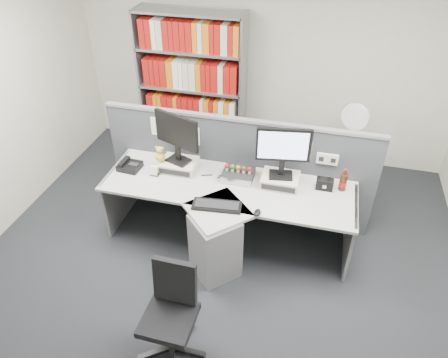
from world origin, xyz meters
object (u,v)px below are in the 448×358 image
(desk, at_px, (223,219))
(desk_calendar, at_px, (154,171))
(filing_cabinet, at_px, (344,169))
(monitor_right, at_px, (283,149))
(mouse, at_px, (257,212))
(desk_phone, at_px, (129,166))
(cola_bottle, at_px, (343,182))
(speaker, at_px, (325,184))
(shelving_unit, at_px, (193,90))
(desktop_pc, at_px, (238,175))
(monitor_left, at_px, (177,135))
(desk_fan, at_px, (354,119))
(keyboard, at_px, (217,205))
(office_chair, at_px, (171,309))

(desk, xyz_separation_m, desk_calendar, (-0.80, 0.21, 0.31))
(filing_cabinet, bearing_deg, monitor_right, -124.09)
(mouse, xyz_separation_m, desk_phone, (-1.49, 0.40, 0.02))
(mouse, height_order, desk_phone, desk_phone)
(cola_bottle, bearing_deg, speaker, -170.17)
(mouse, distance_m, shelving_unit, 2.38)
(desk, xyz_separation_m, mouse, (0.38, -0.14, 0.28))
(desktop_pc, relative_size, cola_bottle, 1.28)
(desk, bearing_deg, mouse, -20.98)
(desk_calendar, xyz_separation_m, speaker, (1.76, 0.21, 0.01))
(monitor_right, bearing_deg, mouse, -104.42)
(mouse, bearing_deg, desk_calendar, 163.35)
(monitor_left, distance_m, desktop_pc, 0.76)
(desk_fan, bearing_deg, keyboard, -128.52)
(speaker, bearing_deg, shelving_unit, 142.39)
(desk_calendar, bearing_deg, cola_bottle, 7.01)
(desk_phone, distance_m, cola_bottle, 2.26)
(cola_bottle, height_order, shelving_unit, shelving_unit)
(desk_fan, bearing_deg, desk_phone, -153.63)
(desk, distance_m, speaker, 1.09)
(monitor_left, xyz_separation_m, cola_bottle, (1.72, 0.06, -0.33))
(speaker, xyz_separation_m, desk_fan, (0.24, 0.98, 0.26))
(filing_cabinet, bearing_deg, cola_bottle, -93.95)
(desk_calendar, height_order, speaker, speaker)
(monitor_left, height_order, shelving_unit, shelving_unit)
(shelving_unit, relative_size, desk_fan, 3.71)
(monitor_left, height_order, desk_calendar, monitor_left)
(desk_fan, bearing_deg, desktop_pc, -137.88)
(monitor_left, distance_m, keyboard, 0.87)
(monitor_left, bearing_deg, keyboard, -42.56)
(desk_phone, height_order, cola_bottle, cola_bottle)
(desktop_pc, distance_m, filing_cabinet, 1.58)
(desk_calendar, xyz_separation_m, cola_bottle, (1.94, 0.24, 0.05))
(desk_phone, relative_size, desk_fan, 0.45)
(keyboard, relative_size, mouse, 4.75)
(desk_fan, xyz_separation_m, office_chair, (-1.32, -2.58, -0.57))
(mouse, distance_m, office_chair, 1.18)
(desk, relative_size, mouse, 25.26)
(desk, height_order, keyboard, keyboard)
(monitor_right, xyz_separation_m, desktop_pc, (-0.44, -0.00, -0.38))
(desktop_pc, bearing_deg, filing_cabinet, 42.13)
(mouse, height_order, filing_cabinet, mouse)
(desk_phone, height_order, filing_cabinet, desk_phone)
(desk, relative_size, cola_bottle, 10.36)
(desk, distance_m, cola_bottle, 1.27)
(desk_phone, height_order, desk_calendar, desk_calendar)
(keyboard, height_order, cola_bottle, cola_bottle)
(desk_phone, bearing_deg, office_chair, -55.30)
(monitor_right, xyz_separation_m, office_chair, (-0.63, -1.57, -0.68))
(monitor_left, bearing_deg, speaker, 1.20)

